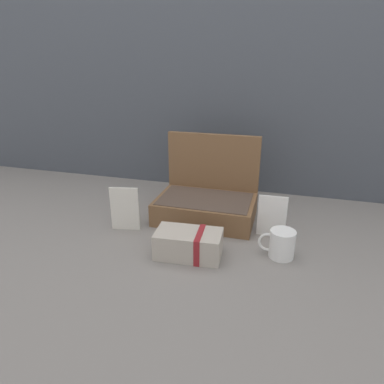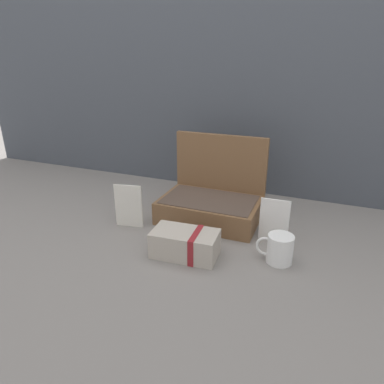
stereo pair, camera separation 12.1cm
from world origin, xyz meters
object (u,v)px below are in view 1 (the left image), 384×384
Objects in this scene: cream_toiletry_bag at (190,244)px; info_card_left at (125,209)px; coffee_mug at (281,244)px; poster_card_right at (272,216)px; open_suitcase at (207,200)px.

info_card_left is at bearing 158.44° from cream_toiletry_bag.
cream_toiletry_bag is at bearing -165.28° from coffee_mug.
cream_toiletry_bag is at bearing -32.58° from info_card_left.
info_card_left reaches higher than poster_card_right.
cream_toiletry_bag is 0.34m from poster_card_right.
info_card_left is (-0.30, 0.12, 0.04)m from cream_toiletry_bag.
poster_card_right reaches higher than cream_toiletry_bag.
open_suitcase reaches higher than coffee_mug.
poster_card_right is at bearing 40.41° from cream_toiletry_bag.
coffee_mug is at bearing -75.30° from poster_card_right.
coffee_mug reaches higher than cream_toiletry_bag.
open_suitcase is 0.40m from coffee_mug.
cream_toiletry_bag is 1.31× the size of info_card_left.
info_card_left is (-0.28, -0.20, 0.01)m from open_suitcase.
cream_toiletry_bag is at bearing -141.49° from poster_card_right.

